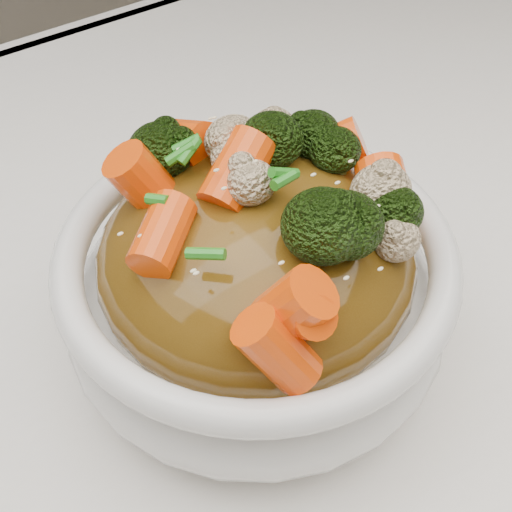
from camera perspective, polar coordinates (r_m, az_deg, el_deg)
tablecloth at (r=0.40m, az=-3.50°, el=-13.01°), size 1.20×0.80×0.04m
bowl at (r=0.37m, az=0.00°, el=-3.17°), size 0.20×0.20×0.08m
sauce_base at (r=0.35m, az=-0.00°, el=-0.31°), size 0.16×0.16×0.09m
carrots at (r=0.31m, az=-0.00°, el=6.89°), size 0.16×0.16×0.05m
broccoli at (r=0.31m, az=-0.00°, el=6.76°), size 0.16×0.16×0.04m
cauliflower at (r=0.32m, az=-0.00°, el=6.50°), size 0.16×0.16×0.03m
scallions at (r=0.31m, az=-0.00°, el=7.02°), size 0.12×0.12×0.02m
sesame_seeds at (r=0.31m, az=-0.00°, el=7.02°), size 0.15×0.15×0.01m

